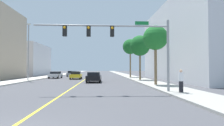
{
  "coord_description": "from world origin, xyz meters",
  "views": [
    {
      "loc": [
        3.0,
        -5.01,
        1.97
      ],
      "look_at": [
        4.42,
        21.0,
        2.74
      ],
      "focal_mm": 29.52,
      "sensor_mm": 36.0,
      "label": 1
    }
  ],
  "objects_px": {
    "car_black": "(94,77)",
    "palm_far": "(130,47)",
    "street_lamp": "(28,49)",
    "car_yellow": "(76,75)",
    "car_gray": "(72,74)",
    "car_silver": "(56,75)",
    "traffic_signal_mast": "(121,38)",
    "pedestrian": "(181,81)",
    "palm_mid": "(140,46)",
    "palm_near": "(155,38)"
  },
  "relations": [
    {
      "from": "palm_near",
      "to": "palm_mid",
      "type": "height_order",
      "value": "palm_mid"
    },
    {
      "from": "car_gray",
      "to": "street_lamp",
      "type": "bearing_deg",
      "value": -102.25
    },
    {
      "from": "traffic_signal_mast",
      "to": "car_black",
      "type": "height_order",
      "value": "traffic_signal_mast"
    },
    {
      "from": "palm_near",
      "to": "car_gray",
      "type": "relative_size",
      "value": 1.47
    },
    {
      "from": "palm_near",
      "to": "car_black",
      "type": "distance_m",
      "value": 10.33
    },
    {
      "from": "palm_mid",
      "to": "car_gray",
      "type": "bearing_deg",
      "value": 129.98
    },
    {
      "from": "palm_far",
      "to": "pedestrian",
      "type": "xyz_separation_m",
      "value": [
        0.14,
        -24.29,
        -5.45
      ]
    },
    {
      "from": "traffic_signal_mast",
      "to": "palm_far",
      "type": "xyz_separation_m",
      "value": [
        4.38,
        23.67,
        2.05
      ]
    },
    {
      "from": "traffic_signal_mast",
      "to": "street_lamp",
      "type": "xyz_separation_m",
      "value": [
        -12.95,
        14.65,
        0.58
      ]
    },
    {
      "from": "palm_far",
      "to": "traffic_signal_mast",
      "type": "bearing_deg",
      "value": -100.49
    },
    {
      "from": "traffic_signal_mast",
      "to": "car_silver",
      "type": "xyz_separation_m",
      "value": [
        -10.85,
        23.06,
        -3.7
      ]
    },
    {
      "from": "palm_mid",
      "to": "car_yellow",
      "type": "height_order",
      "value": "palm_mid"
    },
    {
      "from": "traffic_signal_mast",
      "to": "car_black",
      "type": "bearing_deg",
      "value": 102.71
    },
    {
      "from": "palm_near",
      "to": "car_yellow",
      "type": "xyz_separation_m",
      "value": [
        -10.85,
        14.08,
        -4.65
      ]
    },
    {
      "from": "traffic_signal_mast",
      "to": "car_black",
      "type": "xyz_separation_m",
      "value": [
        -2.67,
        11.82,
        -3.65
      ]
    },
    {
      "from": "palm_mid",
      "to": "car_black",
      "type": "relative_size",
      "value": 1.73
    },
    {
      "from": "street_lamp",
      "to": "pedestrian",
      "type": "relative_size",
      "value": 5.06
    },
    {
      "from": "car_yellow",
      "to": "car_silver",
      "type": "relative_size",
      "value": 1.04
    },
    {
      "from": "palm_near",
      "to": "car_yellow",
      "type": "height_order",
      "value": "palm_near"
    },
    {
      "from": "traffic_signal_mast",
      "to": "car_gray",
      "type": "bearing_deg",
      "value": 105.9
    },
    {
      "from": "traffic_signal_mast",
      "to": "car_yellow",
      "type": "distance_m",
      "value": 21.35
    },
    {
      "from": "traffic_signal_mast",
      "to": "pedestrian",
      "type": "relative_size",
      "value": 6.13
    },
    {
      "from": "palm_far",
      "to": "car_gray",
      "type": "height_order",
      "value": "palm_far"
    },
    {
      "from": "pedestrian",
      "to": "palm_mid",
      "type": "bearing_deg",
      "value": 64.15
    },
    {
      "from": "car_silver",
      "to": "pedestrian",
      "type": "distance_m",
      "value": 28.24
    },
    {
      "from": "street_lamp",
      "to": "palm_far",
      "type": "relative_size",
      "value": 1.11
    },
    {
      "from": "traffic_signal_mast",
      "to": "street_lamp",
      "type": "height_order",
      "value": "street_lamp"
    },
    {
      "from": "traffic_signal_mast",
      "to": "palm_mid",
      "type": "xyz_separation_m",
      "value": [
        4.58,
        14.82,
        1.19
      ]
    },
    {
      "from": "street_lamp",
      "to": "palm_near",
      "type": "xyz_separation_m",
      "value": [
        17.45,
        -8.66,
        0.39
      ]
    },
    {
      "from": "palm_far",
      "to": "car_silver",
      "type": "distance_m",
      "value": 16.3
    },
    {
      "from": "car_black",
      "to": "car_silver",
      "type": "relative_size",
      "value": 0.98
    },
    {
      "from": "palm_near",
      "to": "pedestrian",
      "type": "relative_size",
      "value": 3.84
    },
    {
      "from": "street_lamp",
      "to": "car_silver",
      "type": "bearing_deg",
      "value": 76.03
    },
    {
      "from": "traffic_signal_mast",
      "to": "palm_near",
      "type": "distance_m",
      "value": 7.55
    },
    {
      "from": "car_gray",
      "to": "palm_mid",
      "type": "bearing_deg",
      "value": -47.66
    },
    {
      "from": "car_black",
      "to": "palm_far",
      "type": "bearing_deg",
      "value": 61.47
    },
    {
      "from": "palm_mid",
      "to": "traffic_signal_mast",
      "type": "bearing_deg",
      "value": -107.17
    },
    {
      "from": "car_black",
      "to": "car_gray",
      "type": "bearing_deg",
      "value": 110.06
    },
    {
      "from": "car_silver",
      "to": "palm_mid",
      "type": "bearing_deg",
      "value": 153.04
    },
    {
      "from": "street_lamp",
      "to": "car_yellow",
      "type": "xyz_separation_m",
      "value": [
        6.61,
        5.41,
        -4.26
      ]
    },
    {
      "from": "traffic_signal_mast",
      "to": "palm_near",
      "type": "relative_size",
      "value": 1.6
    },
    {
      "from": "palm_near",
      "to": "traffic_signal_mast",
      "type": "bearing_deg",
      "value": -126.99
    },
    {
      "from": "car_gray",
      "to": "car_silver",
      "type": "bearing_deg",
      "value": -102.96
    },
    {
      "from": "traffic_signal_mast",
      "to": "car_silver",
      "type": "relative_size",
      "value": 2.53
    },
    {
      "from": "street_lamp",
      "to": "palm_mid",
      "type": "distance_m",
      "value": 17.54
    },
    {
      "from": "car_yellow",
      "to": "car_silver",
      "type": "xyz_separation_m",
      "value": [
        -4.51,
        3.0,
        -0.02
      ]
    },
    {
      "from": "car_black",
      "to": "pedestrian",
      "type": "bearing_deg",
      "value": -57.78
    },
    {
      "from": "palm_mid",
      "to": "car_gray",
      "type": "xyz_separation_m",
      "value": [
        -13.33,
        15.9,
        -4.88
      ]
    },
    {
      "from": "palm_near",
      "to": "palm_mid",
      "type": "bearing_deg",
      "value": 89.52
    },
    {
      "from": "car_gray",
      "to": "car_silver",
      "type": "relative_size",
      "value": 1.08
    }
  ]
}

